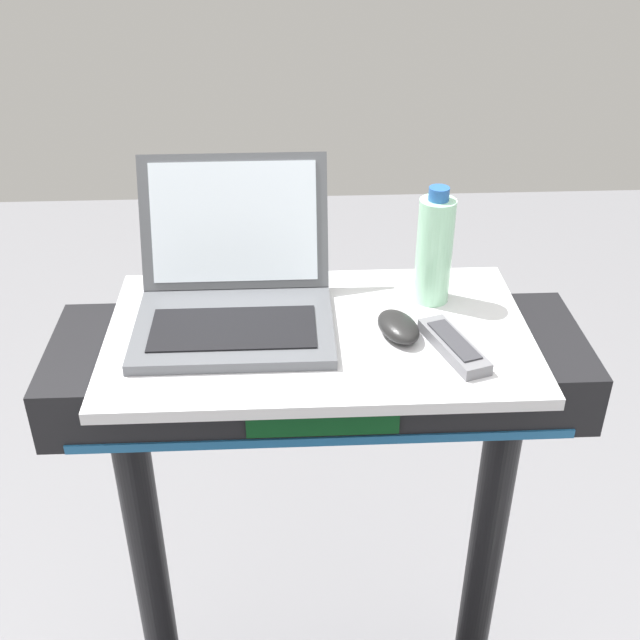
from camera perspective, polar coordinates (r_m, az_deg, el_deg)
The scene contains 5 objects.
desk_board at distance 1.31m, azimuth -0.11°, elevation -1.10°, with size 0.70×0.42×0.02m, color silver.
laptop at distance 1.33m, azimuth -6.23°, elevation 2.05°, with size 0.33×0.32×0.24m.
computer_mouse at distance 1.29m, azimuth 5.68°, elevation -0.48°, with size 0.06×0.10×0.03m, color black.
water_bottle at distance 1.36m, azimuth 8.27°, elevation 5.08°, with size 0.06×0.06×0.21m.
tv_remote at distance 1.26m, azimuth 9.64°, elevation -1.85°, with size 0.09×0.17×0.02m.
Camera 1 is at (-0.05, -0.40, 1.83)m, focal length 44.24 mm.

